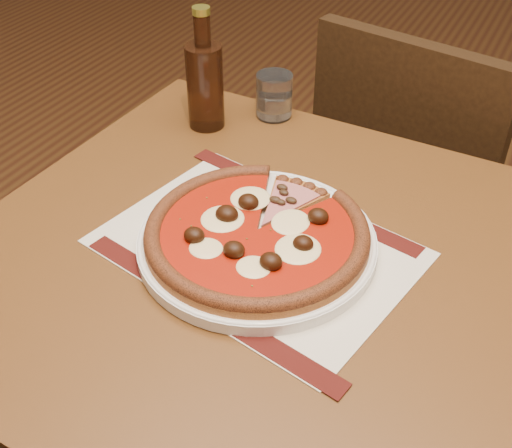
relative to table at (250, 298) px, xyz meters
The scene contains 8 objects.
table is the anchor object (origin of this frame).
chair_far 0.66m from the table, 81.59° to the left, with size 0.49×0.49×0.88m.
placemat 0.10m from the table, 26.00° to the left, with size 0.42×0.30×0.00m, color beige.
plate 0.11m from the table, 26.00° to the left, with size 0.34×0.34×0.02m, color white.
pizza 0.13m from the table, 23.77° to the left, with size 0.32×0.32×0.04m.
ham_slice 0.15m from the table, 76.41° to the left, with size 0.09×0.13×0.02m.
water_glass 0.42m from the table, 110.72° to the left, with size 0.07×0.07×0.08m, color white.
bottle 0.41m from the table, 130.13° to the left, with size 0.07×0.07×0.22m.
Camera 1 is at (0.66, -1.18, 1.35)m, focal length 45.00 mm.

